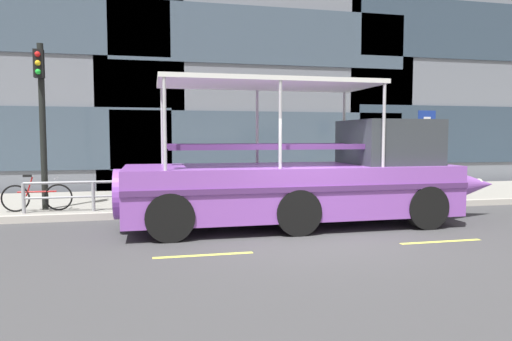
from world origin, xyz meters
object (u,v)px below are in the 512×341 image
object	(u,v)px
traffic_light_pole	(42,110)
leaned_bicycle	(37,197)
pedestrian_near_bow	(381,166)
parking_sign	(426,139)
duck_tour_boat	(313,179)

from	to	relation	value
traffic_light_pole	leaned_bicycle	size ratio (longest dim) A/B	2.50
traffic_light_pole	pedestrian_near_bow	xyz separation A→B (m)	(10.18, 0.82, -1.68)
pedestrian_near_bow	parking_sign	bearing A→B (deg)	-37.67
traffic_light_pole	parking_sign	distance (m)	11.28
parking_sign	duck_tour_boat	bearing A→B (deg)	-151.35
traffic_light_pole	leaned_bicycle	xyz separation A→B (m)	(-0.14, -0.19, -2.25)
parking_sign	traffic_light_pole	bearing A→B (deg)	179.94
duck_tour_boat	pedestrian_near_bow	distance (m)	4.93
duck_tour_boat	pedestrian_near_bow	xyz separation A→B (m)	(3.60, 3.38, 0.04)
traffic_light_pole	pedestrian_near_bow	world-z (taller)	traffic_light_pole
leaned_bicycle	pedestrian_near_bow	size ratio (longest dim) A/B	1.10
leaned_bicycle	duck_tour_boat	xyz separation A→B (m)	(6.73, -2.38, 0.53)
duck_tour_boat	leaned_bicycle	bearing A→B (deg)	160.54
traffic_light_pole	duck_tour_boat	xyz separation A→B (m)	(6.58, -2.56, -1.72)
pedestrian_near_bow	leaned_bicycle	bearing A→B (deg)	-174.46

